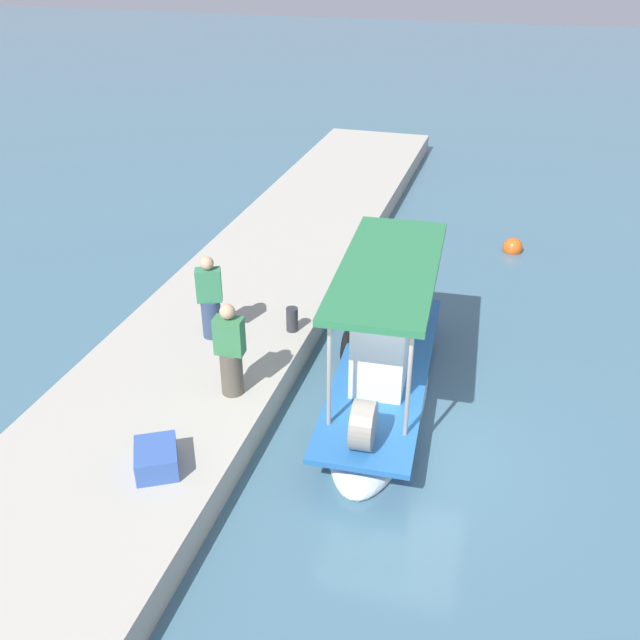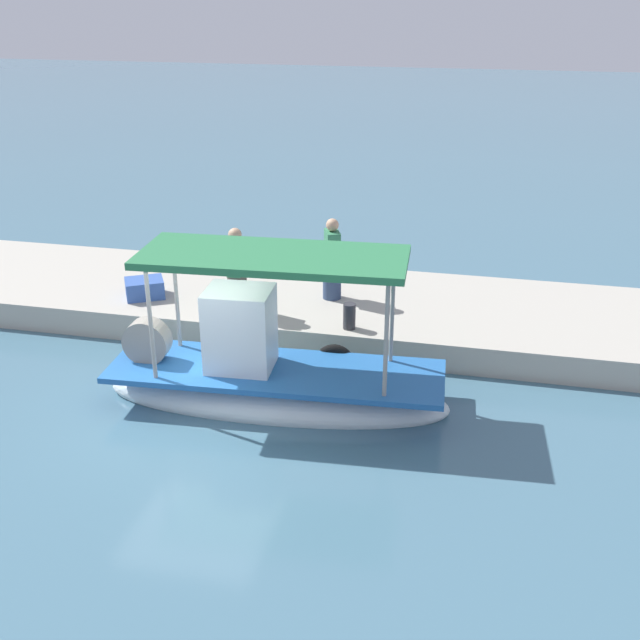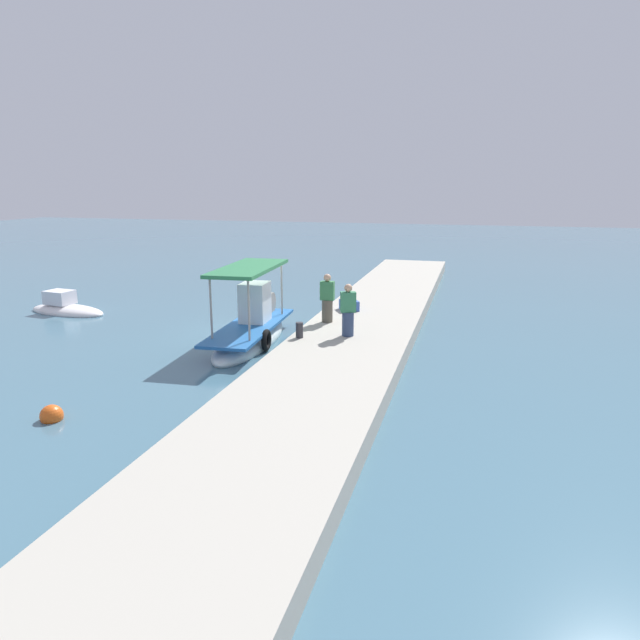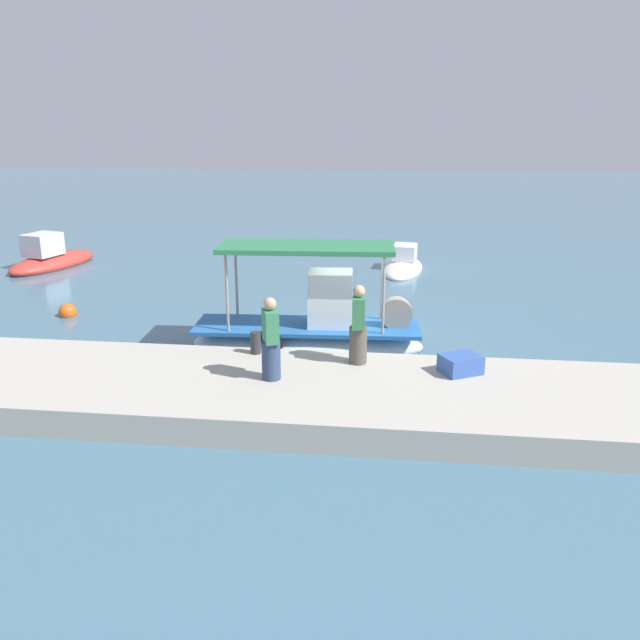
{
  "view_description": "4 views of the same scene",
  "coord_description": "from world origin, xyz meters",
  "views": [
    {
      "loc": [
        9.48,
        1.35,
        7.79
      ],
      "look_at": [
        -1.83,
        -1.99,
        1.11
      ],
      "focal_mm": 39.42,
      "sensor_mm": 36.0,
      "label": 1
    },
    {
      "loc": [
        -4.61,
        10.59,
        6.64
      ],
      "look_at": [
        -1.77,
        -1.95,
        1.02
      ],
      "focal_mm": 43.11,
      "sensor_mm": 36.0,
      "label": 2
    },
    {
      "loc": [
        -19.5,
        -8.09,
        5.49
      ],
      "look_at": [
        -0.75,
        -2.98,
        0.85
      ],
      "focal_mm": 32.42,
      "sensor_mm": 36.0,
      "label": 3
    },
    {
      "loc": [
        0.99,
        -16.57,
        5.71
      ],
      "look_at": [
        -0.76,
        -2.26,
        1.29
      ],
      "focal_mm": 37.15,
      "sensor_mm": 36.0,
      "label": 4
    }
  ],
  "objects": [
    {
      "name": "ground_plane",
      "position": [
        0.0,
        0.0,
        0.0
      ],
      "size": [
        120.0,
        120.0,
        0.0
      ],
      "primitive_type": "plane",
      "color": "#446B7F"
    },
    {
      "name": "dock_quay",
      "position": [
        0.0,
        -4.24,
        0.29
      ],
      "size": [
        36.0,
        3.86,
        0.57
      ],
      "primitive_type": "cube",
      "color": "#AFAA9C",
      "rests_on": "ground_plane"
    },
    {
      "name": "mooring_bollard",
      "position": [
        -2.18,
        -2.68,
        0.83
      ],
      "size": [
        0.24,
        0.24,
        0.51
      ],
      "primitive_type": "cylinder",
      "color": "#2D2D33",
      "rests_on": "dock_quay"
    },
    {
      "name": "moored_boat_mid",
      "position": [
        1.14,
        8.92,
        0.14
      ],
      "size": [
        1.92,
        3.9,
        1.19
      ],
      "color": "white",
      "rests_on": "ground_plane"
    },
    {
      "name": "fisherman_near_bollard",
      "position": [
        -1.53,
        -4.14,
        1.36
      ],
      "size": [
        0.5,
        0.55,
        1.73
      ],
      "color": "navy",
      "rests_on": "dock_quay"
    },
    {
      "name": "main_fishing_boat",
      "position": [
        -1.2,
        -0.6,
        0.48
      ],
      "size": [
        6.04,
        2.02,
        3.06
      ],
      "color": "silver",
      "rests_on": "ground_plane"
    },
    {
      "name": "marker_buoy",
      "position": [
        -8.85,
        1.41,
        0.11
      ],
      "size": [
        0.54,
        0.54,
        0.54
      ],
      "color": "#E05819",
      "rests_on": "ground_plane"
    },
    {
      "name": "cargo_crate",
      "position": [
        2.34,
        -3.33,
        0.76
      ],
      "size": [
        0.99,
        0.93,
        0.39
      ],
      "primitive_type": "cube",
      "rotation": [
        0.0,
        0.0,
        0.51
      ],
      "color": "#3659A8",
      "rests_on": "dock_quay"
    },
    {
      "name": "fisherman_by_crate",
      "position": [
        0.16,
        -3.0,
        1.37
      ],
      "size": [
        0.41,
        0.51,
        1.75
      ],
      "color": "#534D41",
      "rests_on": "dock_quay"
    }
  ]
}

